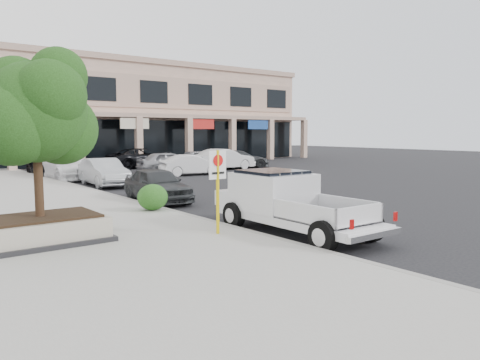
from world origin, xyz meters
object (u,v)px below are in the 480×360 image
object	(u,v)px
planter	(41,230)
lot_car_a	(168,162)
no_parking_sign	(218,180)
pickup_truck	(296,203)
lot_car_b	(191,165)
curb_car_b	(104,172)
lot_car_c	(240,159)
lot_car_f	(224,159)
lot_car_d	(142,158)
lot_car_e	(199,158)
curb_car_c	(65,166)
curb_car_d	(54,165)
planter_tree	(39,113)
curb_car_a	(157,185)

from	to	relation	value
planter	lot_car_a	size ratio (longest dim) A/B	0.72
no_parking_sign	pickup_truck	distance (m)	2.42
lot_car_b	curb_car_b	bearing A→B (deg)	118.99
pickup_truck	lot_car_b	distance (m)	18.82
lot_car_c	lot_car_f	xyz separation A→B (m)	(-2.29, -0.94, 0.11)
no_parking_sign	lot_car_d	bearing A→B (deg)	68.11
lot_car_c	lot_car_d	size ratio (longest dim) A/B	0.84
lot_car_a	lot_car_e	size ratio (longest dim) A/B	1.10
lot_car_c	curb_car_c	bearing A→B (deg)	116.17
no_parking_sign	lot_car_e	world-z (taller)	no_parking_sign
lot_car_b	lot_car_e	world-z (taller)	lot_car_e
curb_car_d	lot_car_e	world-z (taller)	curb_car_d
planter_tree	curb_car_b	world-z (taller)	planter_tree
curb_car_a	planter	bearing A→B (deg)	-134.53
planter	curb_car_a	xyz separation A→B (m)	(6.04, 5.11, 0.25)
pickup_truck	lot_car_c	bearing A→B (deg)	56.71
lot_car_b	lot_car_c	size ratio (longest dim) A/B	0.87
curb_car_d	pickup_truck	bearing A→B (deg)	-89.45
curb_car_a	lot_car_f	bearing A→B (deg)	49.44
lot_car_b	lot_car_d	world-z (taller)	lot_car_d
planter_tree	lot_car_a	distance (m)	21.88
pickup_truck	curb_car_c	bearing A→B (deg)	91.59
pickup_truck	curb_car_b	world-z (taller)	pickup_truck
lot_car_c	lot_car_d	xyz separation A→B (m)	(-6.29, 4.79, 0.09)
curb_car_c	lot_car_c	xyz separation A→B (m)	(14.16, 0.51, -0.13)
lot_car_f	lot_car_d	bearing A→B (deg)	37.02
planter	no_parking_sign	world-z (taller)	no_parking_sign
planter	lot_car_b	bearing A→B (deg)	46.76
lot_car_b	lot_car_f	bearing A→B (deg)	-52.70
lot_car_a	lot_car_d	bearing A→B (deg)	1.10
curb_car_c	lot_car_a	xyz separation A→B (m)	(7.38, 0.23, -0.06)
curb_car_c	lot_car_e	size ratio (longest dim) A/B	1.39
no_parking_sign	lot_car_c	world-z (taller)	no_parking_sign
no_parking_sign	lot_car_b	bearing A→B (deg)	60.03
curb_car_c	lot_car_c	world-z (taller)	curb_car_c
planter	lot_car_c	distance (m)	26.80
planter	planter_tree	bearing A→B (deg)	48.97
lot_car_f	curb_car_a	bearing A→B (deg)	136.25
curb_car_c	lot_car_e	distance (m)	12.68
lot_car_a	lot_car_f	size ratio (longest dim) A/B	0.92
planter	lot_car_d	size ratio (longest dim) A/B	0.56
curb_car_b	lot_car_e	distance (m)	14.50
no_parking_sign	lot_car_b	world-z (taller)	no_parking_sign
pickup_truck	no_parking_sign	bearing A→B (deg)	157.90
curb_car_c	lot_car_d	world-z (taller)	curb_car_c
lot_car_f	curb_car_b	bearing A→B (deg)	114.00
curb_car_d	lot_car_b	world-z (taller)	curb_car_d
lot_car_d	lot_car_f	bearing A→B (deg)	-149.54
lot_car_d	planter	bearing A→B (deg)	143.64
curb_car_a	lot_car_f	distance (m)	16.57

